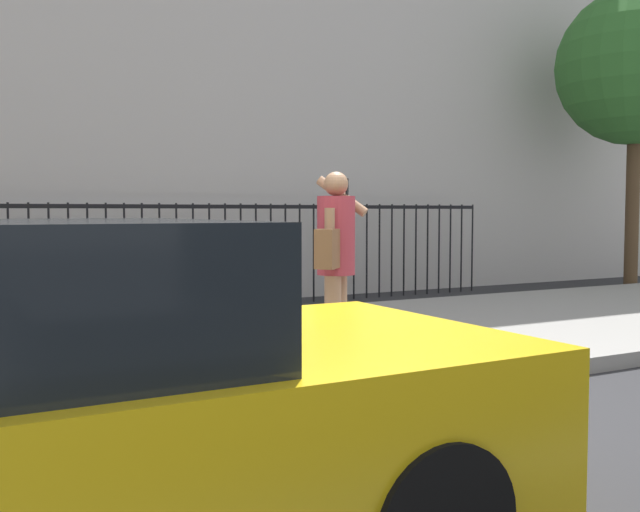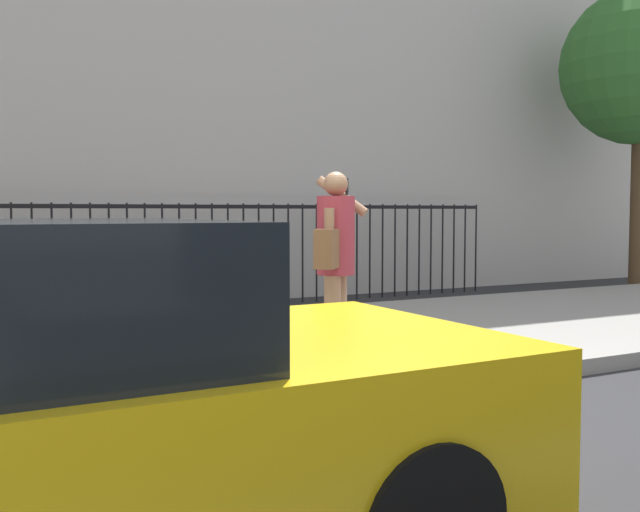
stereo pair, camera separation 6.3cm
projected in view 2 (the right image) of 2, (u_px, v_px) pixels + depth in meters
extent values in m
plane|color=#28282B|center=(365.00, 408.00, 5.49)|extent=(60.00, 60.00, 0.00)
cube|color=gray|center=(252.00, 350.00, 7.43)|extent=(28.00, 4.40, 0.15)
cube|color=#BCB7B2|center=(111.00, 13.00, 12.68)|extent=(28.00, 4.00, 9.83)
cube|color=black|center=(153.00, 206.00, 10.60)|extent=(12.00, 0.04, 0.06)
cylinder|color=black|center=(12.00, 262.00, 9.75)|extent=(0.03, 0.03, 1.60)
cylinder|color=black|center=(33.00, 262.00, 9.87)|extent=(0.03, 0.03, 1.60)
cylinder|color=black|center=(53.00, 261.00, 9.99)|extent=(0.03, 0.03, 1.60)
cylinder|color=black|center=(72.00, 260.00, 10.11)|extent=(0.03, 0.03, 1.60)
cylinder|color=black|center=(91.00, 260.00, 10.23)|extent=(0.03, 0.03, 1.60)
cylinder|color=black|center=(110.00, 259.00, 10.35)|extent=(0.03, 0.03, 1.60)
cylinder|color=black|center=(128.00, 259.00, 10.47)|extent=(0.03, 0.03, 1.60)
cylinder|color=black|center=(145.00, 258.00, 10.59)|extent=(0.03, 0.03, 1.60)
cylinder|color=black|center=(163.00, 258.00, 10.71)|extent=(0.03, 0.03, 1.60)
cylinder|color=black|center=(180.00, 257.00, 10.83)|extent=(0.03, 0.03, 1.60)
cylinder|color=black|center=(196.00, 257.00, 10.95)|extent=(0.03, 0.03, 1.60)
cylinder|color=black|center=(212.00, 256.00, 11.06)|extent=(0.03, 0.03, 1.60)
cylinder|color=black|center=(228.00, 256.00, 11.18)|extent=(0.03, 0.03, 1.60)
cylinder|color=black|center=(244.00, 255.00, 11.30)|extent=(0.03, 0.03, 1.60)
cylinder|color=black|center=(259.00, 255.00, 11.42)|extent=(0.03, 0.03, 1.60)
cylinder|color=black|center=(274.00, 254.00, 11.54)|extent=(0.03, 0.03, 1.60)
cylinder|color=black|center=(288.00, 254.00, 11.66)|extent=(0.03, 0.03, 1.60)
cylinder|color=black|center=(303.00, 253.00, 11.78)|extent=(0.03, 0.03, 1.60)
cylinder|color=black|center=(317.00, 253.00, 11.90)|extent=(0.03, 0.03, 1.60)
cylinder|color=black|center=(330.00, 252.00, 12.02)|extent=(0.03, 0.03, 1.60)
cylinder|color=black|center=(344.00, 252.00, 12.14)|extent=(0.03, 0.03, 1.60)
cylinder|color=black|center=(357.00, 252.00, 12.26)|extent=(0.03, 0.03, 1.60)
cylinder|color=black|center=(370.00, 251.00, 12.38)|extent=(0.03, 0.03, 1.60)
cylinder|color=black|center=(382.00, 251.00, 12.50)|extent=(0.03, 0.03, 1.60)
cylinder|color=black|center=(395.00, 250.00, 12.62)|extent=(0.03, 0.03, 1.60)
cylinder|color=black|center=(407.00, 250.00, 12.74)|extent=(0.03, 0.03, 1.60)
cylinder|color=black|center=(419.00, 250.00, 12.85)|extent=(0.03, 0.03, 1.60)
cylinder|color=black|center=(431.00, 249.00, 12.97)|extent=(0.03, 0.03, 1.60)
cylinder|color=black|center=(442.00, 249.00, 13.09)|extent=(0.03, 0.03, 1.60)
cylinder|color=black|center=(454.00, 249.00, 13.21)|extent=(0.03, 0.03, 1.60)
cylinder|color=black|center=(465.00, 248.00, 13.33)|extent=(0.03, 0.03, 1.60)
cylinder|color=black|center=(476.00, 248.00, 13.45)|extent=(0.03, 0.03, 1.60)
cube|color=yellow|center=(11.00, 450.00, 2.80)|extent=(4.23, 1.88, 0.70)
cylinder|color=black|center=(250.00, 414.00, 4.19)|extent=(0.64, 0.23, 0.64)
cylinder|color=#936B4C|center=(339.00, 316.00, 6.64)|extent=(0.15, 0.15, 0.77)
cylinder|color=#936B4C|center=(332.00, 319.00, 6.45)|extent=(0.15, 0.15, 0.77)
cylinder|color=#992D38|center=(336.00, 235.00, 6.50)|extent=(0.48, 0.48, 0.70)
sphere|color=#936B4C|center=(336.00, 184.00, 6.47)|extent=(0.22, 0.22, 0.22)
cylinder|color=#936B4C|center=(342.00, 196.00, 6.67)|extent=(0.41, 0.41, 0.38)
cylinder|color=#936B4C|center=(329.00, 239.00, 6.31)|extent=(0.09, 0.09, 0.53)
cube|color=black|center=(347.00, 187.00, 6.60)|extent=(0.06, 0.06, 0.15)
cube|color=brown|center=(327.00, 249.00, 6.26)|extent=(0.31, 0.31, 0.34)
cylinder|color=#4C3823|center=(637.00, 201.00, 13.48)|extent=(0.25, 0.25, 3.34)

